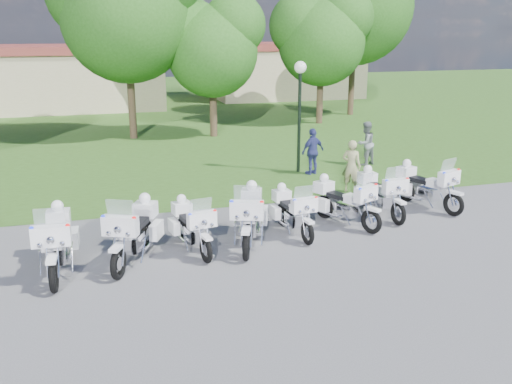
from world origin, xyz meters
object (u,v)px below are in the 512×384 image
object	(u,v)px
bystander_c	(313,152)
motorcycle_0	(57,241)
motorcycle_2	(192,225)
bystander_b	(366,144)
motorcycle_5	(343,201)
motorcycle_4	(292,211)
motorcycle_6	(380,192)
bystander_a	(351,166)
lamp_post	(300,89)
motorcycle_3	(249,216)
motorcycle_1	(135,231)
motorcycle_7	(426,185)

from	to	relation	value
bystander_c	motorcycle_0	bearing A→B (deg)	17.80
motorcycle_2	bystander_b	bearing A→B (deg)	-149.68
motorcycle_0	motorcycle_5	world-z (taller)	motorcycle_0
motorcycle_4	motorcycle_6	bearing A→B (deg)	-171.15
motorcycle_6	bystander_a	size ratio (longest dim) A/B	1.37
motorcycle_5	lamp_post	world-z (taller)	lamp_post
motorcycle_3	bystander_c	bearing A→B (deg)	-104.28
bystander_a	bystander_c	xyz separation A→B (m)	(-0.32, 2.56, -0.01)
bystander_b	bystander_c	world-z (taller)	bystander_b
motorcycle_1	motorcycle_7	size ratio (longest dim) A/B	1.01
motorcycle_3	lamp_post	distance (m)	7.96
motorcycle_1	bystander_b	world-z (taller)	bystander_b
motorcycle_1	motorcycle_6	bearing A→B (deg)	-143.63
motorcycle_6	motorcycle_7	distance (m)	1.66
lamp_post	bystander_b	distance (m)	3.66
motorcycle_2	motorcycle_6	world-z (taller)	motorcycle_6
motorcycle_4	bystander_b	distance (m)	8.43
motorcycle_6	motorcycle_7	world-z (taller)	motorcycle_7
motorcycle_5	lamp_post	xyz separation A→B (m)	(0.91, 5.92, 2.42)
motorcycle_2	motorcycle_6	bearing A→B (deg)	-178.53
motorcycle_6	bystander_a	bearing A→B (deg)	-98.46
motorcycle_2	bystander_c	world-z (taller)	bystander_c
motorcycle_3	motorcycle_6	distance (m)	4.38
motorcycle_7	bystander_c	bearing A→B (deg)	-88.95
lamp_post	bystander_b	bearing A→B (deg)	5.85
motorcycle_4	bystander_c	bearing A→B (deg)	-122.01
motorcycle_1	motorcycle_4	xyz separation A→B (m)	(4.10, 0.70, -0.10)
motorcycle_5	bystander_c	size ratio (longest dim) A/B	1.29
bystander_a	motorcycle_4	bearing A→B (deg)	84.63
motorcycle_1	lamp_post	size ratio (longest dim) A/B	0.58
motorcycle_3	lamp_post	size ratio (longest dim) A/B	0.61
motorcycle_5	bystander_c	world-z (taller)	bystander_c
motorcycle_5	lamp_post	bearing A→B (deg)	-122.88
motorcycle_1	motorcycle_7	distance (m)	8.85
motorcycle_5	bystander_c	bearing A→B (deg)	-127.38
motorcycle_4	lamp_post	distance (m)	7.11
motorcycle_0	motorcycle_3	xyz separation A→B (m)	(4.52, 0.45, 0.01)
motorcycle_2	lamp_post	size ratio (longest dim) A/B	0.54
motorcycle_1	motorcycle_2	xyz separation A→B (m)	(1.37, 0.29, -0.09)
motorcycle_0	bystander_a	size ratio (longest dim) A/B	1.48
motorcycle_3	motorcycle_7	bearing A→B (deg)	-146.73
motorcycle_0	lamp_post	world-z (taller)	lamp_post
motorcycle_1	bystander_c	size ratio (longest dim) A/B	1.39
motorcycle_5	lamp_post	distance (m)	6.46
bystander_c	motorcycle_3	bearing A→B (deg)	36.54
motorcycle_6	bystander_b	world-z (taller)	bystander_b
motorcycle_1	motorcycle_5	world-z (taller)	motorcycle_1
motorcycle_0	lamp_post	distance (m)	11.14
bystander_a	bystander_b	world-z (taller)	bystander_a
motorcycle_5	motorcycle_6	xyz separation A→B (m)	(1.37, 0.48, 0.00)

